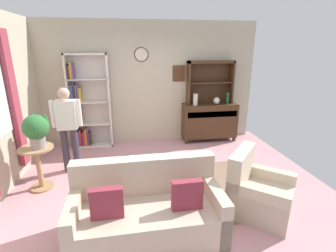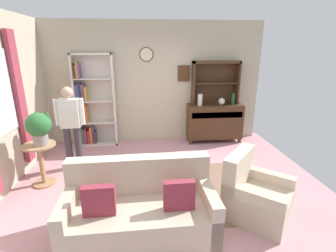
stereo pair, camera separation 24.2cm
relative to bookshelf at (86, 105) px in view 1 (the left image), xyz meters
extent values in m
cube|color=#C68C93|center=(1.48, -1.94, -0.99)|extent=(5.40, 4.60, 0.02)
cube|color=#BCB299|center=(1.48, 0.19, 0.42)|extent=(5.00, 0.06, 2.80)
cylinder|color=beige|center=(1.28, 0.14, 1.08)|extent=(0.28, 0.03, 0.28)
torus|color=#382314|center=(1.28, 0.14, 1.08)|extent=(0.31, 0.02, 0.31)
cube|color=#4C2D19|center=(2.14, 0.14, 0.65)|extent=(0.28, 0.03, 0.36)
cube|color=#9E3847|center=(-0.96, -1.21, 0.37)|extent=(0.08, 0.24, 2.30)
cube|color=#846651|center=(1.68, -2.24, -0.98)|extent=(2.65, 1.83, 0.01)
cube|color=silver|center=(-0.34, -0.01, 0.07)|extent=(0.04, 0.30, 2.10)
cube|color=silver|center=(0.52, -0.01, 0.07)|extent=(0.04, 0.30, 2.10)
cube|color=silver|center=(0.09, -0.01, 1.10)|extent=(0.90, 0.30, 0.04)
cube|color=silver|center=(0.09, -0.01, -0.96)|extent=(0.90, 0.30, 0.04)
cube|color=silver|center=(0.09, 0.13, 0.07)|extent=(0.90, 0.01, 2.10)
cube|color=silver|center=(0.09, -0.01, -0.44)|extent=(0.86, 0.30, 0.02)
cube|color=gray|center=(-0.30, -0.03, -0.74)|extent=(0.03, 0.22, 0.38)
cube|color=#337247|center=(-0.26, -0.03, -0.75)|extent=(0.04, 0.14, 0.36)
cube|color=#723F7F|center=(-0.22, -0.03, -0.77)|extent=(0.03, 0.15, 0.32)
cube|color=#B22D33|center=(-0.19, -0.03, -0.75)|extent=(0.04, 0.17, 0.37)
cube|color=#284C8C|center=(-0.16, -0.03, -0.79)|extent=(0.02, 0.12, 0.28)
cube|color=#B22D33|center=(-0.12, -0.03, -0.78)|extent=(0.04, 0.18, 0.31)
cube|color=#CC7233|center=(-0.07, -0.03, -0.74)|extent=(0.04, 0.20, 0.38)
cube|color=#723F7F|center=(-0.02, -0.03, -0.71)|extent=(0.04, 0.14, 0.44)
cube|color=#3F3833|center=(0.03, -0.03, -0.78)|extent=(0.03, 0.17, 0.30)
cube|color=silver|center=(0.09, -0.01, 0.07)|extent=(0.86, 0.30, 0.02)
cube|color=#284C8C|center=(-0.30, -0.03, -0.21)|extent=(0.03, 0.23, 0.43)
cube|color=#723F7F|center=(-0.26, -0.03, -0.27)|extent=(0.04, 0.22, 0.32)
cube|color=#337247|center=(-0.21, -0.03, -0.24)|extent=(0.04, 0.12, 0.37)
cube|color=#CC7233|center=(-0.15, -0.03, -0.21)|extent=(0.04, 0.10, 0.43)
cube|color=#CC7233|center=(-0.12, -0.03, -0.23)|extent=(0.02, 0.21, 0.39)
cube|color=silver|center=(0.09, -0.01, 0.57)|extent=(0.86, 0.30, 0.02)
cube|color=#723F7F|center=(-0.30, -0.03, 0.26)|extent=(0.04, 0.22, 0.37)
cube|color=#284C8C|center=(-0.25, -0.03, 0.27)|extent=(0.04, 0.24, 0.39)
cube|color=#3F3833|center=(-0.21, -0.03, 0.28)|extent=(0.02, 0.22, 0.41)
cube|color=gray|center=(-0.18, -0.03, 0.26)|extent=(0.03, 0.13, 0.37)
cube|color=#723F7F|center=(-0.13, -0.03, 0.27)|extent=(0.03, 0.17, 0.38)
cube|color=gold|center=(-0.09, -0.03, 0.24)|extent=(0.04, 0.21, 0.32)
cube|color=#3F3833|center=(-0.30, -0.03, 0.74)|extent=(0.03, 0.20, 0.32)
cube|color=#CC7233|center=(-0.27, -0.03, 0.72)|extent=(0.03, 0.12, 0.28)
cube|color=gold|center=(-0.23, -0.03, 0.76)|extent=(0.04, 0.19, 0.35)
cube|color=#723F7F|center=(-0.19, -0.03, 0.74)|extent=(0.03, 0.22, 0.32)
cube|color=#422816|center=(2.87, -0.08, -0.47)|extent=(1.30, 0.45, 0.82)
cube|color=#422816|center=(2.27, -0.26, -0.93)|extent=(0.06, 0.06, 0.10)
cube|color=#422816|center=(3.47, -0.26, -0.93)|extent=(0.06, 0.06, 0.10)
cube|color=#422816|center=(2.27, 0.09, -0.93)|extent=(0.06, 0.06, 0.10)
cube|color=#422816|center=(3.47, 0.09, -0.93)|extent=(0.06, 0.06, 0.10)
cube|color=#352012|center=(2.87, -0.30, -0.27)|extent=(1.20, 0.01, 0.14)
cube|color=#422816|center=(2.34, 0.00, 0.44)|extent=(0.04, 0.26, 1.00)
cube|color=#422816|center=(3.40, 0.00, 0.44)|extent=(0.04, 0.26, 1.00)
cube|color=#422816|center=(2.87, 0.00, 0.91)|extent=(1.10, 0.26, 0.06)
cube|color=#422816|center=(2.87, 0.00, 0.44)|extent=(1.06, 0.26, 0.02)
cube|color=#422816|center=(2.87, 0.12, 0.44)|extent=(1.10, 0.01, 1.00)
cylinder|color=beige|center=(2.48, -0.16, 0.07)|extent=(0.11, 0.11, 0.27)
ellipsoid|color=beige|center=(3.00, -0.15, 0.02)|extent=(0.15, 0.15, 0.17)
cylinder|color=#194223|center=(3.26, -0.17, 0.07)|extent=(0.07, 0.07, 0.28)
cube|color=beige|center=(1.10, -3.16, -0.77)|extent=(1.82, 0.88, 0.42)
cube|color=beige|center=(1.10, -2.83, -0.32)|extent=(1.80, 0.23, 0.48)
cube|color=beige|center=(0.27, -3.17, -0.68)|extent=(0.16, 0.85, 0.60)
cube|color=beige|center=(1.93, -3.14, -0.68)|extent=(0.16, 0.85, 0.60)
cube|color=maroon|center=(0.66, -3.29, -0.38)|extent=(0.36, 0.11, 0.36)
cube|color=maroon|center=(1.56, -3.27, -0.38)|extent=(0.36, 0.11, 0.36)
cube|color=white|center=(1.10, -2.83, -0.08)|extent=(0.36, 0.19, 0.00)
cube|color=beige|center=(2.68, -2.96, -0.78)|extent=(1.08, 1.08, 0.40)
cube|color=beige|center=(2.45, -2.76, -0.34)|extent=(0.62, 0.69, 0.48)
cube|color=beige|center=(2.48, -3.19, -0.71)|extent=(0.68, 0.61, 0.55)
cube|color=beige|center=(2.88, -2.73, -0.71)|extent=(0.68, 0.61, 0.55)
cylinder|color=#A87F56|center=(-0.53, -1.79, -0.28)|extent=(0.52, 0.52, 0.03)
cylinder|color=#A87F56|center=(-0.53, -1.79, -0.64)|extent=(0.08, 0.08, 0.69)
cylinder|color=#A87F56|center=(-0.53, -1.79, -0.97)|extent=(0.36, 0.36, 0.03)
cylinder|color=gray|center=(-0.48, -1.80, -0.18)|extent=(0.23, 0.23, 0.18)
sphere|color=#2D6B33|center=(-0.48, -1.80, 0.07)|extent=(0.39, 0.39, 0.39)
ellipsoid|color=#2D6B33|center=(-0.35, -1.75, 0.12)|extent=(0.11, 0.07, 0.27)
ellipsoid|color=#2D6B33|center=(-0.54, -1.68, 0.12)|extent=(0.11, 0.07, 0.27)
cylinder|color=#38333D|center=(-0.24, -1.22, -0.57)|extent=(0.13, 0.13, 0.82)
cylinder|color=#38333D|center=(-0.06, -1.22, -0.57)|extent=(0.13, 0.13, 0.82)
cube|color=silver|center=(-0.15, -1.22, 0.10)|extent=(0.35, 0.22, 0.52)
sphere|color=tan|center=(-0.15, -1.22, 0.48)|extent=(0.21, 0.21, 0.20)
cylinder|color=silver|center=(-0.37, -1.23, 0.12)|extent=(0.08, 0.08, 0.48)
cylinder|color=silver|center=(0.07, -1.21, 0.12)|extent=(0.08, 0.08, 0.48)
cube|color=#422816|center=(1.17, -2.20, -0.58)|extent=(0.80, 0.50, 0.03)
cube|color=#422816|center=(0.80, -2.42, -0.79)|extent=(0.05, 0.05, 0.39)
cube|color=#422816|center=(1.54, -2.42, -0.79)|extent=(0.05, 0.05, 0.39)
cube|color=#422816|center=(0.80, -1.98, -0.79)|extent=(0.05, 0.05, 0.39)
cube|color=#422816|center=(1.54, -1.98, -0.79)|extent=(0.05, 0.05, 0.39)
cube|color=gold|center=(1.27, -2.20, -0.55)|extent=(0.16, 0.15, 0.03)
cube|color=gold|center=(1.26, -2.20, -0.53)|extent=(0.21, 0.12, 0.02)
camera|label=1|loc=(0.94, -5.69, 1.24)|focal=26.62mm
camera|label=2|loc=(1.18, -5.72, 1.24)|focal=26.62mm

